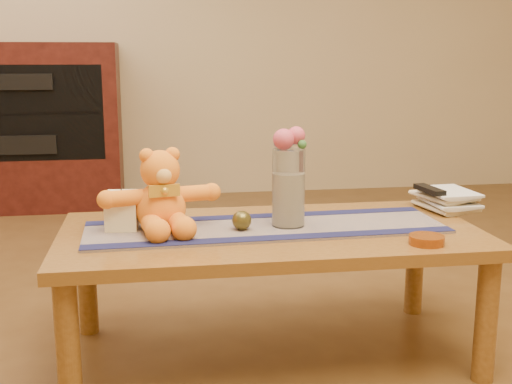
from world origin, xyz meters
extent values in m
plane|color=#503317|center=(0.00, 0.00, 0.00)|extent=(5.50, 5.50, 0.00)
plane|color=tan|center=(0.00, 2.75, 1.35)|extent=(5.50, 0.00, 5.50)
cube|color=brown|center=(0.00, 0.00, 0.43)|extent=(1.40, 0.70, 0.04)
cylinder|color=brown|center=(-0.64, -0.29, 0.21)|extent=(0.07, 0.07, 0.41)
cylinder|color=brown|center=(0.64, -0.29, 0.21)|extent=(0.07, 0.07, 0.41)
cylinder|color=brown|center=(-0.64, 0.29, 0.21)|extent=(0.07, 0.07, 0.41)
cylinder|color=brown|center=(0.64, 0.29, 0.21)|extent=(0.07, 0.07, 0.41)
cube|color=#191A46|center=(-0.01, 0.01, 0.45)|extent=(1.21, 0.39, 0.01)
cube|color=#151740|center=(-0.01, -0.13, 0.46)|extent=(1.20, 0.10, 0.00)
cube|color=#151740|center=(-0.02, 0.16, 0.46)|extent=(1.20, 0.10, 0.00)
cube|color=beige|center=(-0.49, 0.06, 0.52)|extent=(0.11, 0.11, 0.12)
cylinder|color=black|center=(-0.49, 0.06, 0.59)|extent=(0.00, 0.00, 0.01)
cylinder|color=silver|center=(0.06, 0.01, 0.59)|extent=(0.11, 0.11, 0.26)
cylinder|color=beige|center=(0.06, 0.01, 0.55)|extent=(0.09, 0.09, 0.18)
sphere|color=#C6465D|center=(0.04, 0.00, 0.75)|extent=(0.07, 0.07, 0.07)
sphere|color=#C6465D|center=(0.09, 0.02, 0.76)|extent=(0.06, 0.06, 0.06)
sphere|color=#5563B9|center=(0.07, 0.05, 0.75)|extent=(0.04, 0.04, 0.04)
sphere|color=#5563B9|center=(0.03, 0.03, 0.74)|extent=(0.04, 0.04, 0.04)
sphere|color=#33662D|center=(0.10, -0.01, 0.74)|extent=(0.03, 0.03, 0.03)
sphere|color=#4D4419|center=(-0.10, -0.02, 0.49)|extent=(0.08, 0.08, 0.06)
imported|color=beige|center=(0.62, 0.17, 0.46)|extent=(0.20, 0.25, 0.02)
imported|color=beige|center=(0.63, 0.16, 0.48)|extent=(0.17, 0.23, 0.02)
imported|color=beige|center=(0.62, 0.17, 0.50)|extent=(0.21, 0.26, 0.02)
imported|color=beige|center=(0.63, 0.17, 0.52)|extent=(0.18, 0.24, 0.02)
cube|color=black|center=(0.63, 0.16, 0.54)|extent=(0.06, 0.16, 0.02)
cylinder|color=#BF5914|center=(0.45, -0.25, 0.46)|extent=(0.14, 0.14, 0.03)
cube|color=black|center=(-1.20, 2.48, 0.55)|extent=(1.20, 0.50, 1.10)
cube|color=black|center=(-1.20, 2.25, 0.66)|extent=(1.02, 0.03, 0.61)
cube|color=black|center=(-1.20, 2.33, 0.66)|extent=(1.02, 0.20, 0.02)
cube|color=black|center=(-1.20, 2.35, 0.86)|extent=(0.42, 0.28, 0.10)
cube|color=black|center=(-1.20, 2.35, 0.46)|extent=(0.42, 0.28, 0.12)
camera|label=1|loc=(-0.38, -2.10, 1.03)|focal=46.28mm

